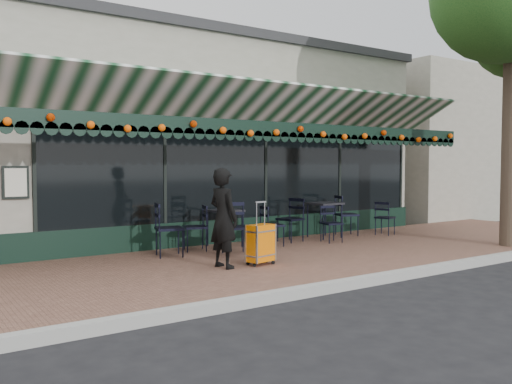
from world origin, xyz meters
TOP-DOWN VIEW (x-y plane):
  - ground at (0.00, 0.00)m, footprint 80.00×80.00m
  - sidewalk at (0.00, 2.00)m, footprint 18.00×4.00m
  - curb at (0.00, -0.08)m, footprint 18.00×0.16m
  - restaurant_building at (0.00, 7.84)m, footprint 12.00×9.60m
  - neighbor_building_right at (13.00, 8.00)m, footprint 12.00×8.00m
  - woman at (-1.06, 1.66)m, footprint 0.47×0.63m
  - suitcase at (-0.42, 1.54)m, footprint 0.50×0.35m
  - cafe_table_a at (2.64, 3.43)m, footprint 0.64×0.64m
  - cafe_table_b at (0.11, 3.56)m, footprint 0.60×0.60m
  - chair_a_left at (1.62, 3.35)m, footprint 0.55×0.55m
  - chair_a_right at (3.30, 3.39)m, footprint 0.61×0.61m
  - chair_a_front at (2.27, 2.78)m, footprint 0.45×0.45m
  - chair_a_extra at (4.10, 2.95)m, footprint 0.50×0.50m
  - chair_b_left at (-0.63, 3.43)m, footprint 0.55×0.55m
  - chair_b_right at (0.92, 3.05)m, footprint 0.48×0.48m
  - chair_b_front at (-0.22, 2.63)m, footprint 0.61×0.61m
  - chair_solo at (-1.31, 3.12)m, footprint 0.60×0.60m

SIDE VIEW (x-z plane):
  - ground at x=0.00m, z-range 0.00..0.00m
  - sidewalk at x=0.00m, z-range 0.00..0.15m
  - curb at x=0.00m, z-range 0.00..0.15m
  - suitcase at x=-0.42m, z-range -0.02..1.01m
  - chair_a_front at x=2.27m, z-range 0.15..0.93m
  - chair_a_extra at x=4.10m, z-range 0.15..0.95m
  - chair_b_right at x=0.92m, z-range 0.15..0.98m
  - chair_b_left at x=-0.63m, z-range 0.15..1.03m
  - chair_a_left at x=1.62m, z-range 0.15..1.09m
  - chair_a_right at x=3.30m, z-range 0.15..1.10m
  - chair_b_front at x=-0.22m, z-range 0.15..1.11m
  - chair_solo at x=-1.31m, z-range 0.15..1.13m
  - cafe_table_b at x=0.11m, z-range 0.45..1.19m
  - cafe_table_a at x=2.64m, z-range 0.47..1.26m
  - woman at x=-1.06m, z-range 0.15..1.74m
  - restaurant_building at x=0.00m, z-range 0.02..4.52m
  - neighbor_building_right at x=13.00m, z-range 0.00..4.80m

